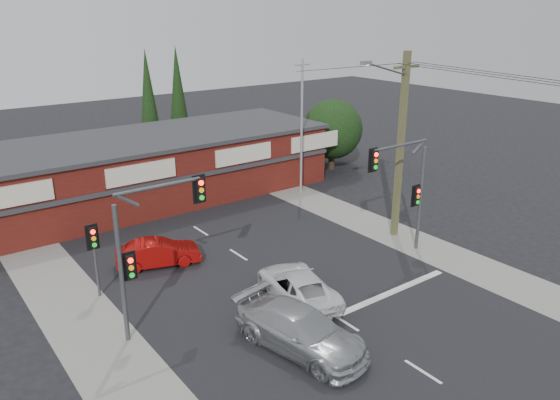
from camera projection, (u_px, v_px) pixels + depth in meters
ground at (312, 302)px, 23.61m from camera, size 120.00×120.00×0.00m
road_strip at (248, 261)px, 27.39m from camera, size 14.00×70.00×0.01m
verge_left at (77, 314)px, 22.60m from camera, size 3.00×70.00×0.02m
verge_right at (368, 223)px, 32.18m from camera, size 3.00×70.00×0.02m
stop_line at (393, 291)px, 24.44m from camera, size 6.50×0.35×0.01m
white_suv at (297, 286)px, 23.52m from camera, size 3.42×5.40×1.39m
silver_suv at (300, 330)px, 20.09m from camera, size 3.24×5.82×1.59m
red_sedan at (158, 253)px, 26.76m from camera, size 4.29×2.57×1.33m
lane_dashes at (260, 269)px, 26.57m from camera, size 0.12×45.45×0.01m
shop_building at (132, 170)px, 35.20m from camera, size 27.30×8.40×4.22m
tree_cluster at (330, 132)px, 42.61m from camera, size 5.90×5.10×5.50m
conifer_near at (148, 98)px, 41.93m from camera, size 1.80×1.80×9.25m
conifer_far at (178, 91)px, 45.41m from camera, size 1.80×1.80×9.25m
traffic_mast_left at (146, 239)px, 20.20m from camera, size 3.77×0.27×5.97m
traffic_mast_right at (407, 181)px, 26.93m from camera, size 3.96×0.27×5.97m
pedestal_signal at (94, 246)px, 23.30m from camera, size 0.55×0.27×3.38m
utility_pole at (399, 141)px, 28.80m from camera, size 4.38×0.59×10.00m
steel_pole at (302, 125)px, 36.20m from camera, size 1.20×0.16×9.00m
power_lines at (504, 81)px, 23.52m from camera, size 2.01×29.00×1.22m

